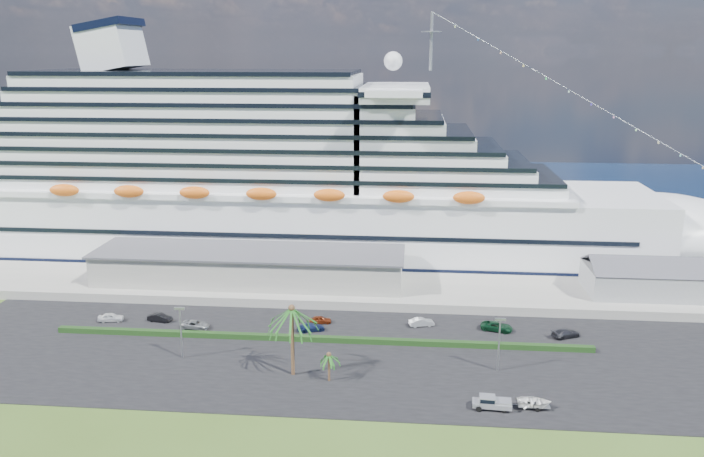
# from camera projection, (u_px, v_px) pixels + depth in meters

# --- Properties ---
(ground) EXTENTS (420.00, 420.00, 0.00)m
(ground) POSITION_uv_depth(u_px,v_px,m) (359.00, 391.00, 95.77)
(ground) COLOR #39531B
(ground) RESTS_ON ground
(asphalt_lot) EXTENTS (140.00, 38.00, 0.12)m
(asphalt_lot) POSITION_uv_depth(u_px,v_px,m) (365.00, 357.00, 106.36)
(asphalt_lot) COLOR black
(asphalt_lot) RESTS_ON ground
(wharf) EXTENTS (240.00, 20.00, 1.80)m
(wharf) POSITION_uv_depth(u_px,v_px,m) (375.00, 289.00, 134.11)
(wharf) COLOR gray
(wharf) RESTS_ON ground
(water) EXTENTS (420.00, 160.00, 0.02)m
(water) POSITION_uv_depth(u_px,v_px,m) (392.00, 198.00, 221.09)
(water) COLOR black
(water) RESTS_ON ground
(cruise_ship) EXTENTS (191.00, 38.00, 54.00)m
(cruise_ship) POSITION_uv_depth(u_px,v_px,m) (287.00, 185.00, 155.18)
(cruise_ship) COLOR silver
(cruise_ship) RESTS_ON ground
(terminal_building) EXTENTS (61.00, 15.00, 6.30)m
(terminal_building) POSITION_uv_depth(u_px,v_px,m) (249.00, 266.00, 135.28)
(terminal_building) COLOR gray
(terminal_building) RESTS_ON wharf
(port_shed) EXTENTS (24.00, 12.31, 7.37)m
(port_shed) POSITION_uv_depth(u_px,v_px,m) (652.00, 280.00, 128.64)
(port_shed) COLOR gray
(port_shed) RESTS_ON wharf
(hedge) EXTENTS (88.00, 1.10, 0.90)m
(hedge) POSITION_uv_depth(u_px,v_px,m) (318.00, 339.00, 111.76)
(hedge) COLOR black
(hedge) RESTS_ON asphalt_lot
(lamp_post_left) EXTENTS (1.60, 0.35, 8.27)m
(lamp_post_left) POSITION_uv_depth(u_px,v_px,m) (181.00, 326.00, 104.61)
(lamp_post_left) COLOR gray
(lamp_post_left) RESTS_ON asphalt_lot
(lamp_post_right) EXTENTS (1.60, 0.35, 8.27)m
(lamp_post_right) POSITION_uv_depth(u_px,v_px,m) (499.00, 338.00, 100.38)
(lamp_post_right) COLOR gray
(lamp_post_right) RESTS_ON asphalt_lot
(palm_tall) EXTENTS (8.82, 8.82, 11.13)m
(palm_tall) POSITION_uv_depth(u_px,v_px,m) (292.00, 316.00, 98.20)
(palm_tall) COLOR #47301E
(palm_tall) RESTS_ON ground
(palm_short) EXTENTS (3.53, 3.53, 4.56)m
(palm_short) POSITION_uv_depth(u_px,v_px,m) (329.00, 358.00, 97.66)
(palm_short) COLOR #47301E
(palm_short) RESTS_ON ground
(parked_car_0) EXTENTS (4.59, 2.52, 1.48)m
(parked_car_0) POSITION_uv_depth(u_px,v_px,m) (111.00, 317.00, 120.01)
(parked_car_0) COLOR silver
(parked_car_0) RESTS_ON asphalt_lot
(parked_car_1) EXTENTS (4.38, 1.99, 1.39)m
(parked_car_1) POSITION_uv_depth(u_px,v_px,m) (160.00, 318.00, 119.99)
(parked_car_1) COLOR black
(parked_car_1) RESTS_ON asphalt_lot
(parked_car_2) EXTENTS (5.06, 2.73, 1.35)m
(parked_car_2) POSITION_uv_depth(u_px,v_px,m) (195.00, 325.00, 116.97)
(parked_car_2) COLOR gray
(parked_car_2) RESTS_ON asphalt_lot
(parked_car_3) EXTENTS (5.03, 3.23, 1.36)m
(parked_car_3) POSITION_uv_depth(u_px,v_px,m) (311.00, 327.00, 115.87)
(parked_car_3) COLOR #16234F
(parked_car_3) RESTS_ON asphalt_lot
(parked_car_4) EXTENTS (4.08, 2.26, 1.31)m
(parked_car_4) POSITION_uv_depth(u_px,v_px,m) (320.00, 320.00, 119.13)
(parked_car_4) COLOR maroon
(parked_car_4) RESTS_ON asphalt_lot
(parked_car_5) EXTENTS (4.55, 2.60, 1.42)m
(parked_car_5) POSITION_uv_depth(u_px,v_px,m) (421.00, 322.00, 117.93)
(parked_car_5) COLOR #A9ACB0
(parked_car_5) RESTS_ON asphalt_lot
(parked_car_6) EXTENTS (5.80, 3.83, 1.48)m
(parked_car_6) POSITION_uv_depth(u_px,v_px,m) (497.00, 326.00, 116.02)
(parked_car_6) COLOR #0D361D
(parked_car_6) RESTS_ON asphalt_lot
(parked_car_7) EXTENTS (5.28, 3.85, 1.42)m
(parked_car_7) POSITION_uv_depth(u_px,v_px,m) (566.00, 333.00, 113.28)
(parked_car_7) COLOR #222328
(parked_car_7) RESTS_ON asphalt_lot
(pickup_truck) EXTENTS (5.26, 2.22, 1.82)m
(pickup_truck) POSITION_uv_depth(u_px,v_px,m) (491.00, 402.00, 90.50)
(pickup_truck) COLOR black
(pickup_truck) RESTS_ON asphalt_lot
(boat_trailer) EXTENTS (5.18, 3.28, 1.50)m
(boat_trailer) POSITION_uv_depth(u_px,v_px,m) (534.00, 402.00, 90.56)
(boat_trailer) COLOR gray
(boat_trailer) RESTS_ON asphalt_lot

